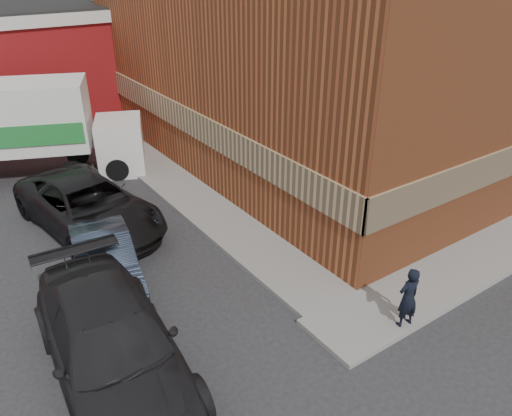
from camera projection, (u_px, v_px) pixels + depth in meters
ground at (312, 316)px, 12.18m from camera, size 90.00×90.00×0.00m
brick_building at (333, 36)px, 20.82m from camera, size 14.25×18.25×9.36m
sidewalk_west at (171, 181)px, 19.00m from camera, size 1.80×18.00×0.12m
man at (408, 297)px, 11.38m from camera, size 0.61×0.45×1.55m
sedan at (105, 260)px, 13.11m from camera, size 2.18×4.37×1.38m
suv_a at (88, 206)px, 15.56m from camera, size 3.63×6.26×1.64m
suv_b at (112, 344)px, 10.10m from camera, size 2.84×6.10×1.72m
box_truck at (29, 124)px, 18.56m from camera, size 7.74×4.91×3.68m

